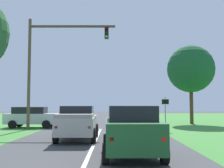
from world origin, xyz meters
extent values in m
plane|color=#424244|center=(0.00, 9.74, 0.00)|extent=(120.00, 120.00, 0.00)
cube|color=#194C23|center=(1.66, 5.63, 0.88)|extent=(2.04, 4.44, 1.03)
cube|color=black|center=(1.65, 5.85, 1.67)|extent=(1.78, 2.76, 0.55)
cube|color=red|center=(0.89, 3.45, 0.93)|extent=(0.14, 0.06, 0.12)
cube|color=red|center=(2.50, 3.48, 0.93)|extent=(0.14, 0.06, 0.12)
cylinder|color=black|center=(0.65, 6.98, 0.36)|extent=(0.25, 0.72, 0.72)
cylinder|color=black|center=(2.62, 7.01, 0.36)|extent=(0.25, 0.72, 0.72)
cylinder|color=black|center=(0.70, 4.25, 0.36)|extent=(0.25, 0.72, 0.72)
cylinder|color=black|center=(2.66, 4.28, 0.36)|extent=(0.25, 0.72, 0.72)
cube|color=#B7B2A8|center=(-1.01, 10.70, 0.85)|extent=(2.00, 4.87, 0.90)
cube|color=black|center=(-1.01, 10.45, 1.60)|extent=(1.72, 1.86, 0.60)
cube|color=#9C978F|center=(-0.99, 9.19, 1.40)|extent=(1.86, 1.87, 0.20)
cube|color=red|center=(-1.77, 8.29, 0.90)|extent=(0.14, 0.06, 0.12)
cube|color=red|center=(-0.19, 8.32, 0.90)|extent=(0.14, 0.06, 0.12)
cylinder|color=black|center=(-2.00, 12.18, 0.40)|extent=(0.24, 0.80, 0.80)
cylinder|color=black|center=(-0.07, 12.21, 0.40)|extent=(0.24, 0.80, 0.80)
cylinder|color=black|center=(-1.96, 9.18, 0.40)|extent=(0.24, 0.80, 0.80)
cylinder|color=black|center=(-0.03, 9.21, 0.40)|extent=(0.24, 0.80, 0.80)
cylinder|color=brown|center=(-5.67, 16.91, 4.41)|extent=(0.24, 0.24, 8.82)
cube|color=#4C3D2B|center=(-2.26, 16.91, 8.22)|extent=(6.83, 0.16, 0.16)
cube|color=black|center=(0.47, 16.91, 7.67)|extent=(0.32, 0.28, 0.90)
sphere|color=black|center=(0.47, 16.76, 7.97)|extent=(0.22, 0.22, 0.22)
sphere|color=black|center=(0.47, 16.76, 7.67)|extent=(0.22, 0.22, 0.22)
sphere|color=#1ED83F|center=(0.47, 16.76, 7.37)|extent=(0.22, 0.22, 0.22)
cylinder|color=gray|center=(4.94, 16.08, 1.26)|extent=(0.08, 0.08, 2.52)
cube|color=white|center=(4.94, 16.05, 2.17)|extent=(0.60, 0.03, 0.44)
cube|color=black|center=(4.94, 16.04, 2.17)|extent=(0.52, 0.01, 0.36)
cylinder|color=#4C351E|center=(8.99, 23.39, 1.89)|extent=(0.36, 0.36, 3.78)
sphere|color=#1A542B|center=(8.99, 23.39, 5.59)|extent=(4.81, 4.81, 4.81)
cube|color=silver|center=(-5.85, 18.74, 0.77)|extent=(4.45, 1.86, 0.86)
cube|color=black|center=(-6.07, 18.74, 1.47)|extent=(2.67, 1.63, 0.56)
cube|color=red|center=(-3.65, 18.01, 0.81)|extent=(0.06, 0.14, 0.12)
cube|color=red|center=(-3.67, 19.50, 0.81)|extent=(0.06, 0.14, 0.12)
cylinder|color=black|center=(-7.21, 17.82, 0.34)|extent=(0.68, 0.22, 0.68)
cylinder|color=black|center=(-7.23, 19.64, 0.34)|extent=(0.68, 0.22, 0.68)
cylinder|color=black|center=(-4.46, 17.84, 0.34)|extent=(0.68, 0.22, 0.68)
cylinder|color=black|center=(-4.48, 19.66, 0.34)|extent=(0.68, 0.22, 0.68)
camera|label=1|loc=(0.91, -5.29, 2.02)|focal=45.21mm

